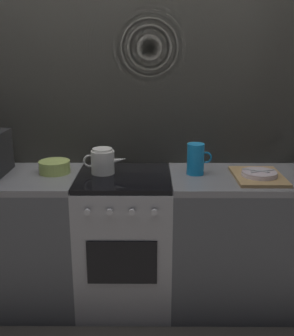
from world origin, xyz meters
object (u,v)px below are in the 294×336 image
at_px(kettle, 103,161).
at_px(mixing_bowl, 55,167).
at_px(pitcher, 196,159).
at_px(stove_unit, 125,240).
at_px(dish_pile, 259,175).

distance_m(kettle, mixing_bowl, 0.32).
bearing_deg(pitcher, stove_unit, -175.48).
relative_size(kettle, pitcher, 1.42).
relative_size(stove_unit, kettle, 3.16).
height_order(stove_unit, pitcher, pitcher).
xyz_separation_m(kettle, mixing_bowl, (-0.32, 0.01, -0.04)).
bearing_deg(stove_unit, mixing_bowl, 172.71).
bearing_deg(mixing_bowl, stove_unit, -7.29).
bearing_deg(stove_unit, kettle, 160.23).
height_order(kettle, dish_pile, kettle).
bearing_deg(dish_pile, mixing_bowl, 175.17).
height_order(kettle, pitcher, pitcher).
bearing_deg(kettle, mixing_bowl, 178.35).
bearing_deg(mixing_bowl, kettle, -1.65).
bearing_deg(dish_pile, pitcher, 167.09).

